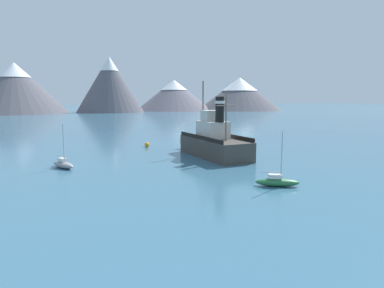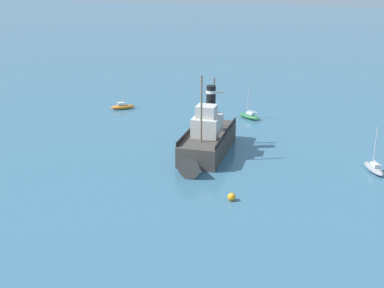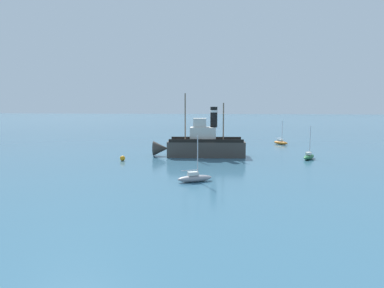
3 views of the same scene
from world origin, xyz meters
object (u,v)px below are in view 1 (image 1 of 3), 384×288
at_px(sailboat_green, 277,181).
at_px(mooring_buoy, 147,145).
at_px(sailboat_grey, 63,164).
at_px(old_tugboat, 212,142).

relative_size(sailboat_green, mooring_buoy, 6.49).
bearing_deg(sailboat_grey, mooring_buoy, 45.09).
xyz_separation_m(old_tugboat, sailboat_green, (-0.89, -16.16, -1.40)).
height_order(sailboat_green, sailboat_grey, same).
xyz_separation_m(old_tugboat, sailboat_grey, (-18.51, -1.32, -1.40)).
distance_m(sailboat_grey, mooring_buoy, 17.26).
relative_size(sailboat_grey, mooring_buoy, 6.49).
bearing_deg(sailboat_green, old_tugboat, 86.85).
bearing_deg(mooring_buoy, sailboat_green, -78.65).
bearing_deg(sailboat_green, mooring_buoy, 101.35).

